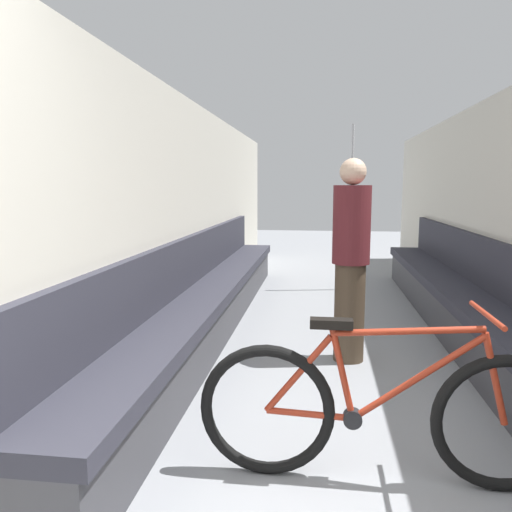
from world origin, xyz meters
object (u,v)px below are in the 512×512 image
(bench_seat_row_right, at_px, (466,308))
(grab_pole_near, at_px, (351,211))
(bicycle, at_px, (382,413))
(passenger_standing, at_px, (351,258))
(bench_seat_row_left, at_px, (210,300))

(bench_seat_row_right, distance_m, grab_pole_near, 2.50)
(bicycle, xyz_separation_m, passenger_standing, (-0.06, 1.71, 0.49))
(grab_pole_near, bearing_deg, passenger_standing, -93.18)
(bicycle, height_order, passenger_standing, passenger_standing)
(bicycle, bearing_deg, bench_seat_row_left, 106.53)
(bench_seat_row_left, distance_m, bench_seat_row_right, 2.40)
(bench_seat_row_left, bearing_deg, bench_seat_row_right, 0.00)
(bench_seat_row_left, distance_m, grab_pole_near, 2.74)
(bench_seat_row_left, relative_size, grab_pole_near, 2.82)
(bicycle, relative_size, passenger_standing, 1.08)
(bench_seat_row_right, relative_size, bicycle, 3.55)
(bench_seat_row_left, bearing_deg, grab_pole_near, 56.19)
(grab_pole_near, relative_size, passenger_standing, 1.36)
(bicycle, distance_m, passenger_standing, 1.78)
(bench_seat_row_right, xyz_separation_m, passenger_standing, (-1.09, -0.65, 0.53))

